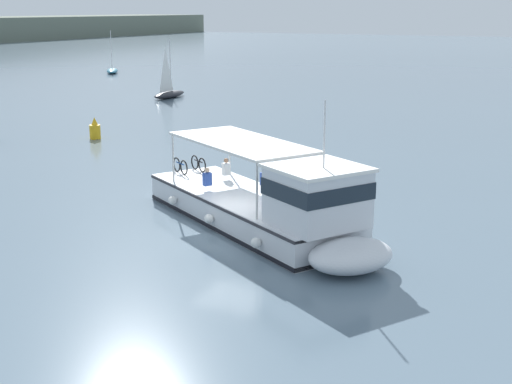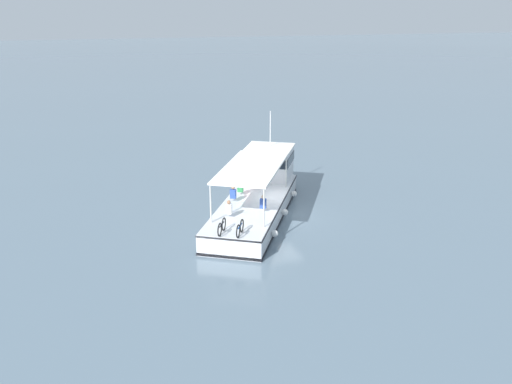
# 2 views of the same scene
# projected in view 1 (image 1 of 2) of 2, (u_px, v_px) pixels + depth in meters

# --- Properties ---
(ground_plane) EXTENTS (400.00, 400.00, 0.00)m
(ground_plane) POSITION_uv_depth(u_px,v_px,m) (233.00, 235.00, 26.13)
(ground_plane) COLOR slate
(ferry_main) EXTENTS (9.22, 12.48, 5.32)m
(ferry_main) POSITION_uv_depth(u_px,v_px,m) (271.00, 208.00, 25.94)
(ferry_main) COLOR silver
(ferry_main) RESTS_ON ground
(sailboat_near_starboard) EXTENTS (4.74, 3.88, 5.40)m
(sailboat_near_starboard) POSITION_uv_depth(u_px,v_px,m) (112.00, 69.00, 90.96)
(sailboat_near_starboard) COLOR teal
(sailboat_near_starboard) RESTS_ON ground
(sailboat_off_bow) EXTENTS (4.84, 1.54, 5.40)m
(sailboat_off_bow) POSITION_uv_depth(u_px,v_px,m) (169.00, 92.00, 65.96)
(sailboat_off_bow) COLOR #232328
(sailboat_off_bow) RESTS_ON ground
(channel_buoy) EXTENTS (0.70, 0.70, 1.40)m
(channel_buoy) POSITION_uv_depth(u_px,v_px,m) (95.00, 130.00, 45.21)
(channel_buoy) COLOR gold
(channel_buoy) RESTS_ON ground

